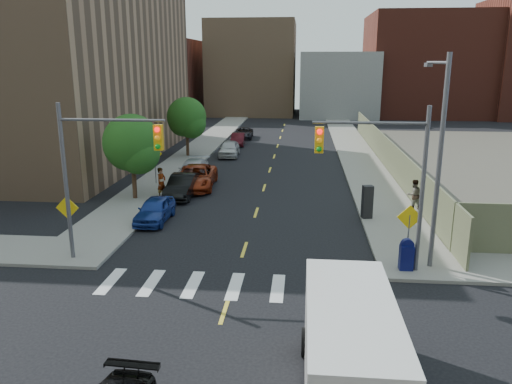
% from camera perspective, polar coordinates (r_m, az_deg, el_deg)
% --- Properties ---
extents(ground, '(160.00, 160.00, 0.00)m').
position_cam_1_polar(ground, '(16.68, -4.70, -16.58)').
color(ground, black).
rests_on(ground, ground).
extents(sidewalk_nw, '(3.50, 73.00, 0.15)m').
position_cam_1_polar(sidewalk_nw, '(57.13, -5.16, 6.03)').
color(sidewalk_nw, gray).
rests_on(sidewalk_nw, ground).
extents(sidewalk_ne, '(3.50, 73.00, 0.15)m').
position_cam_1_polar(sidewalk_ne, '(56.41, 10.59, 5.73)').
color(sidewalk_ne, gray).
rests_on(sidewalk_ne, ground).
extents(fence_north, '(0.12, 44.00, 2.50)m').
position_cam_1_polar(fence_north, '(43.23, 14.63, 4.39)').
color(fence_north, '#6D6E4D').
rests_on(fence_north, ground).
extents(building_nw, '(22.00, 30.00, 16.00)m').
position_cam_1_polar(building_nw, '(50.45, -24.47, 12.71)').
color(building_nw, '#8C6B4C').
rests_on(building_nw, ground).
extents(bg_bldg_west, '(14.00, 18.00, 12.00)m').
position_cam_1_polar(bg_bldg_west, '(87.60, -11.21, 12.72)').
color(bg_bldg_west, '#592319').
rests_on(bg_bldg_west, ground).
extents(bg_bldg_midwest, '(14.00, 16.00, 15.00)m').
position_cam_1_polar(bg_bldg_midwest, '(86.46, -0.34, 13.96)').
color(bg_bldg_midwest, '#8C6B4C').
rests_on(bg_bldg_midwest, ground).
extents(bg_bldg_center, '(12.00, 16.00, 10.00)m').
position_cam_1_polar(bg_bldg_center, '(84.27, 9.26, 12.06)').
color(bg_bldg_center, gray).
rests_on(bg_bldg_center, ground).
extents(bg_bldg_east, '(18.00, 18.00, 16.00)m').
position_cam_1_polar(bg_bldg_east, '(88.17, 18.63, 13.56)').
color(bg_bldg_east, '#592319').
rests_on(bg_bldg_east, ground).
extents(signal_nw, '(4.59, 0.30, 7.00)m').
position_cam_1_polar(signal_nw, '(22.19, -17.62, 3.31)').
color(signal_nw, '#59595E').
rests_on(signal_nw, ground).
extents(signal_ne, '(4.59, 0.30, 7.00)m').
position_cam_1_polar(signal_ne, '(20.71, 14.60, 2.75)').
color(signal_ne, '#59595E').
rests_on(signal_ne, ground).
extents(streetlight_ne, '(0.25, 3.70, 9.00)m').
position_cam_1_polar(streetlight_ne, '(21.91, 20.10, 4.81)').
color(streetlight_ne, '#59595E').
rests_on(streetlight_ne, ground).
extents(warn_sign_nw, '(1.06, 0.06, 2.83)m').
position_cam_1_polar(warn_sign_nw, '(23.97, -20.70, -2.39)').
color(warn_sign_nw, '#59595E').
rests_on(warn_sign_nw, ground).
extents(warn_sign_ne, '(1.06, 0.06, 2.83)m').
position_cam_1_polar(warn_sign_ne, '(22.05, 17.10, -3.53)').
color(warn_sign_ne, '#59595E').
rests_on(warn_sign_ne, ground).
extents(warn_sign_midwest, '(1.06, 0.06, 2.83)m').
position_cam_1_polar(warn_sign_midwest, '(36.20, -11.48, 3.83)').
color(warn_sign_midwest, '#59595E').
rests_on(warn_sign_midwest, ground).
extents(tree_west_near, '(3.66, 3.64, 5.52)m').
position_cam_1_polar(tree_west_near, '(32.31, -13.96, 5.07)').
color(tree_west_near, '#332114').
rests_on(tree_west_near, ground).
extents(tree_west_far, '(3.66, 3.64, 5.52)m').
position_cam_1_polar(tree_west_far, '(46.59, -7.92, 8.21)').
color(tree_west_far, '#332114').
rests_on(tree_west_far, ground).
extents(parked_car_blue, '(1.64, 3.97, 1.35)m').
position_cam_1_polar(parked_car_blue, '(28.22, -11.48, -2.01)').
color(parked_car_blue, navy).
rests_on(parked_car_blue, ground).
extents(parked_car_black, '(1.63, 4.52, 1.48)m').
position_cam_1_polar(parked_car_black, '(33.00, -8.38, 0.69)').
color(parked_car_black, black).
rests_on(parked_car_black, ground).
extents(parked_car_red, '(2.97, 5.83, 1.58)m').
position_cam_1_polar(parked_car_red, '(35.21, -6.94, 1.71)').
color(parked_car_red, maroon).
rests_on(parked_car_red, ground).
extents(parked_car_silver, '(2.09, 5.02, 1.45)m').
position_cam_1_polar(parked_car_silver, '(37.74, -7.18, 2.48)').
color(parked_car_silver, '#B7B9BF').
rests_on(parked_car_silver, ground).
extents(parked_car_white, '(1.93, 4.42, 1.48)m').
position_cam_1_polar(parked_car_white, '(46.84, -3.08, 4.98)').
color(parked_car_white, '#BBBBBB').
rests_on(parked_car_white, ground).
extents(parked_car_maroon, '(1.58, 3.97, 1.29)m').
position_cam_1_polar(parked_car_maroon, '(53.09, -2.07, 6.04)').
color(parked_car_maroon, '#3B0B11').
rests_on(parked_car_maroon, ground).
extents(parked_car_grey, '(2.22, 4.50, 1.23)m').
position_cam_1_polar(parked_car_grey, '(57.97, -1.43, 6.75)').
color(parked_car_grey, black).
rests_on(parked_car_grey, ground).
extents(cargo_van, '(2.50, 5.95, 2.72)m').
position_cam_1_polar(cargo_van, '(13.89, 10.64, -16.90)').
color(cargo_van, silver).
rests_on(cargo_van, ground).
extents(mailbox, '(0.57, 0.44, 1.36)m').
position_cam_1_polar(mailbox, '(21.95, 16.82, -6.87)').
color(mailbox, '#0E1252').
rests_on(mailbox, sidewalk_ne).
extents(payphone, '(0.63, 0.56, 1.85)m').
position_cam_1_polar(payphone, '(28.43, 12.60, -1.10)').
color(payphone, black).
rests_on(payphone, sidewalk_ne).
extents(pedestrian_west, '(0.71, 0.84, 1.96)m').
position_cam_1_polar(pedestrian_west, '(32.44, -10.75, 1.05)').
color(pedestrian_west, gray).
rests_on(pedestrian_west, sidewalk_nw).
extents(pedestrian_east, '(1.07, 0.96, 1.82)m').
position_cam_1_polar(pedestrian_east, '(30.67, 17.57, -0.31)').
color(pedestrian_east, gray).
rests_on(pedestrian_east, sidewalk_ne).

